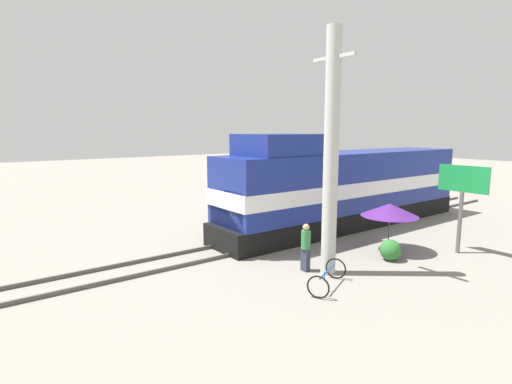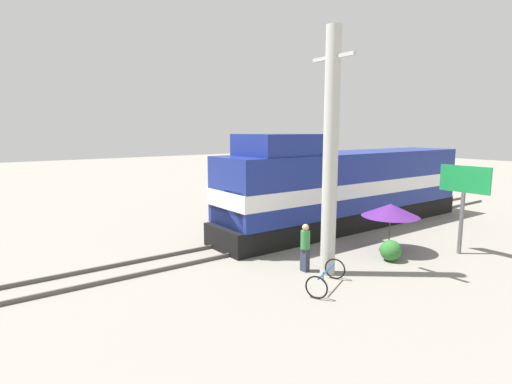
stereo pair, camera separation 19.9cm
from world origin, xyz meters
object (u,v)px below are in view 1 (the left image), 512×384
(locomotive, at_px, (343,187))
(utility_pole, at_px, (331,154))
(vendor_umbrella, at_px, (390,210))
(bicycle, at_px, (327,277))
(person_bystander, at_px, (306,245))
(billboard_sign, at_px, (463,187))

(locomotive, distance_m, utility_pole, 7.49)
(utility_pole, distance_m, vendor_umbrella, 4.72)
(locomotive, distance_m, bicycle, 8.73)
(vendor_umbrella, bearing_deg, bicycle, -75.91)
(utility_pole, bearing_deg, person_bystander, -142.55)
(locomotive, bearing_deg, billboard_sign, 4.18)
(locomotive, height_order, billboard_sign, locomotive)
(vendor_umbrella, distance_m, bicycle, 5.36)
(locomotive, xyz_separation_m, vendor_umbrella, (4.05, -1.69, -0.33))
(utility_pole, bearing_deg, billboard_sign, 75.65)
(locomotive, xyz_separation_m, utility_pole, (4.37, -5.69, 2.16))
(person_bystander, height_order, bicycle, person_bystander)
(locomotive, relative_size, billboard_sign, 4.38)
(bicycle, bearing_deg, locomotive, 102.63)
(billboard_sign, xyz_separation_m, bicycle, (-0.63, -7.15, -2.41))
(billboard_sign, bearing_deg, utility_pole, -104.35)
(locomotive, bearing_deg, bicycle, -51.65)
(person_bystander, relative_size, bicycle, 0.86)
(locomotive, distance_m, vendor_umbrella, 4.40)
(vendor_umbrella, relative_size, bicycle, 1.16)
(utility_pole, bearing_deg, bicycle, -47.46)
(utility_pole, relative_size, person_bystander, 4.83)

